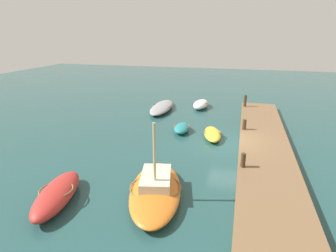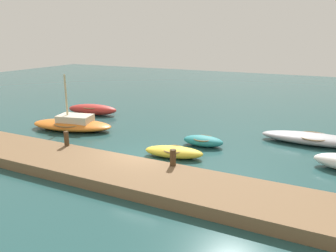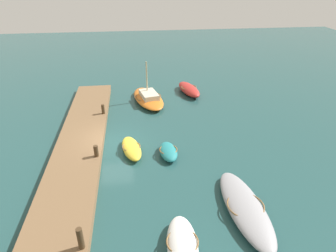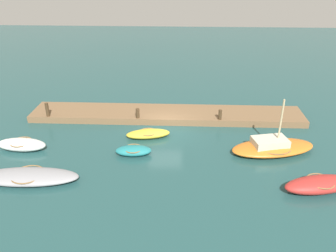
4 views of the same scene
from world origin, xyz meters
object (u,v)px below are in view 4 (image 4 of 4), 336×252
rowboat_white (22,144)px  motorboat_grey (28,177)px  mooring_post_west (220,115)px  mooring_post_mid_west (138,113)px  rowboat_yellow (148,134)px  rowboat_red (320,184)px  mooring_post_mid_east (47,110)px  sailboat_orange (272,147)px  dinghy_teal (133,150)px

rowboat_white → motorboat_grey: bearing=122.0°
mooring_post_west → mooring_post_mid_west: 6.16m
rowboat_yellow → mooring_post_west: bearing=-168.5°
rowboat_yellow → rowboat_red: bearing=138.8°
mooring_post_mid_west → rowboat_white: bearing=30.5°
mooring_post_mid_west → mooring_post_mid_east: bearing=0.0°
rowboat_yellow → mooring_post_mid_east: mooring_post_mid_east is taller
sailboat_orange → dinghy_teal: (8.94, 0.73, -0.10)m
dinghy_teal → rowboat_yellow: (-0.71, -2.37, -0.01)m
sailboat_orange → mooring_post_mid_west: sailboat_orange is taller
mooring_post_mid_east → rowboat_yellow: bearing=164.7°
rowboat_yellow → mooring_post_mid_west: bearing=-76.5°
rowboat_red → mooring_post_west: mooring_post_west is taller
rowboat_white → sailboat_orange: (-16.35, -0.41, 0.02)m
dinghy_teal → rowboat_red: size_ratio=0.56×
mooring_post_west → mooring_post_mid_west: bearing=0.0°
sailboat_orange → mooring_post_mid_west: (9.22, -3.80, 0.48)m
rowboat_yellow → mooring_post_mid_west: size_ratio=4.32×
rowboat_red → motorboat_grey: bearing=-13.0°
rowboat_white → mooring_post_mid_east: bearing=-90.1°
motorboat_grey → mooring_post_mid_west: size_ratio=7.79×
mooring_post_west → mooring_post_mid_east: bearing=0.0°
mooring_post_west → mooring_post_mid_west: size_ratio=1.02×
rowboat_white → mooring_post_mid_east: 4.27m
rowboat_yellow → dinghy_teal: bearing=62.4°
rowboat_red → mooring_post_mid_west: size_ratio=5.66×
dinghy_teal → rowboat_red: (-10.53, 3.32, 0.11)m
dinghy_teal → mooring_post_mid_east: bearing=-35.7°
mooring_post_mid_east → dinghy_teal: bearing=147.7°
dinghy_teal → motorboat_grey: motorboat_grey is taller
sailboat_orange → mooring_post_mid_west: bearing=-35.1°
dinghy_teal → mooring_post_mid_east: 8.49m
rowboat_white → rowboat_yellow: (-8.12, -2.06, -0.09)m
mooring_post_mid_west → rowboat_red: bearing=144.0°
sailboat_orange → mooring_post_west: bearing=-63.9°
motorboat_grey → mooring_post_mid_west: bearing=-126.6°
dinghy_teal → rowboat_yellow: bearing=-110.0°
mooring_post_west → mooring_post_mid_east: size_ratio=0.71×
rowboat_white → mooring_post_mid_west: bearing=-145.9°
rowboat_white → rowboat_red: bearing=172.2°
mooring_post_mid_west → mooring_post_mid_east: 6.87m
rowboat_red → mooring_post_mid_east: bearing=-36.3°
sailboat_orange → mooring_post_mid_east: bearing=-26.0°
mooring_post_west → mooring_post_mid_west: mooring_post_west is taller
rowboat_white → motorboat_grey: size_ratio=0.58×
mooring_post_west → rowboat_yellow: bearing=22.6°
rowboat_white → motorboat_grey: 3.96m
rowboat_yellow → mooring_post_west: mooring_post_west is taller
sailboat_orange → dinghy_teal: bearing=-8.1°
motorboat_grey → mooring_post_mid_west: (-5.26, -7.69, 0.57)m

